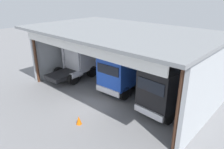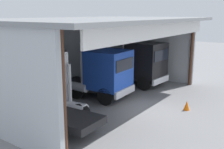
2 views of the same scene
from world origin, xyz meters
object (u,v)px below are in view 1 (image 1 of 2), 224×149
truck_black_right_bay (163,90)px  traffic_cone (79,120)px  truck_white_center_left_bay (78,58)px  oil_drum (163,82)px  tool_cart (123,71)px  truck_blue_center_right_bay (120,73)px

truck_black_right_bay → traffic_cone: size_ratio=8.59×
truck_white_center_left_bay → truck_black_right_bay: truck_white_center_left_bay is taller
oil_drum → tool_cart: 4.24m
oil_drum → traffic_cone: bearing=-97.4°
truck_blue_center_right_bay → tool_cart: bearing=-58.5°
truck_white_center_left_bay → truck_blue_center_right_bay: truck_blue_center_right_bay is taller
traffic_cone → truck_black_right_bay: bearing=55.6°
truck_blue_center_right_bay → truck_black_right_bay: 4.29m
oil_drum → truck_black_right_bay: bearing=-62.0°
truck_white_center_left_bay → oil_drum: truck_white_center_left_bay is taller
truck_white_center_left_bay → truck_black_right_bay: bearing=-5.2°
truck_white_center_left_bay → traffic_cone: (6.29, -5.20, -1.61)m
truck_blue_center_right_bay → oil_drum: bearing=-125.1°
truck_blue_center_right_bay → tool_cart: truck_blue_center_right_bay is taller
oil_drum → traffic_cone: 8.70m
truck_white_center_left_bay → truck_blue_center_right_bay: bearing=-2.0°
truck_blue_center_right_bay → tool_cart: (-2.06, 3.03, -1.21)m
traffic_cone → tool_cart: bearing=110.7°
truck_white_center_left_bay → tool_cart: (3.18, 3.04, -1.39)m
truck_blue_center_right_bay → oil_drum: truck_blue_center_right_bay is taller
truck_blue_center_right_bay → truck_white_center_left_bay: bearing=-2.6°
truck_white_center_left_bay → tool_cart: 4.62m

